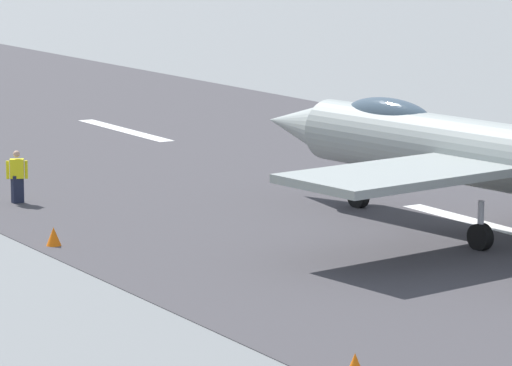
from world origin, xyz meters
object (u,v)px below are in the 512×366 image
crew_person (17,177)px  marker_cone_mid (54,237)px  fighter_jet (473,150)px  marker_cone_near (355,366)px

crew_person → marker_cone_mid: bearing=165.8°
fighter_jet → marker_cone_mid: 12.38m
fighter_jet → marker_cone_near: (-10.28, 11.30, -2.17)m
crew_person → marker_cone_mid: size_ratio=3.15×
fighter_jet → marker_cone_mid: bearing=68.0°
crew_person → marker_cone_near: bearing=175.5°
marker_cone_near → marker_cone_mid: (14.85, 0.00, 0.00)m
fighter_jet → crew_person: bearing=40.4°
fighter_jet → marker_cone_mid: fighter_jet is taller
fighter_jet → marker_cone_mid: (4.58, 11.30, -2.17)m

